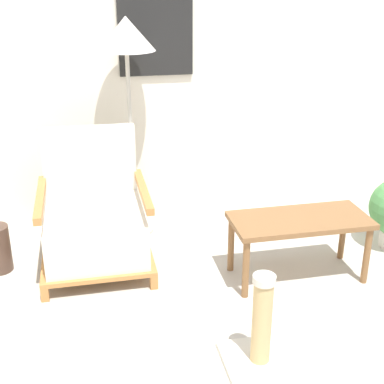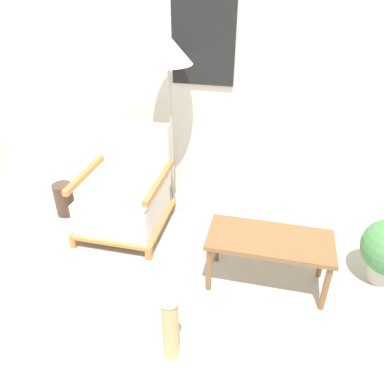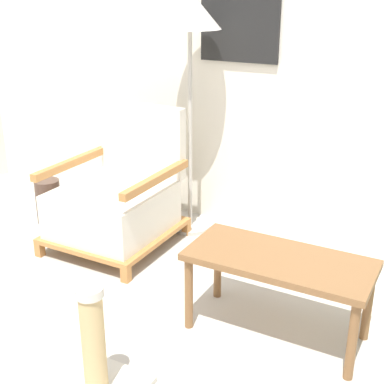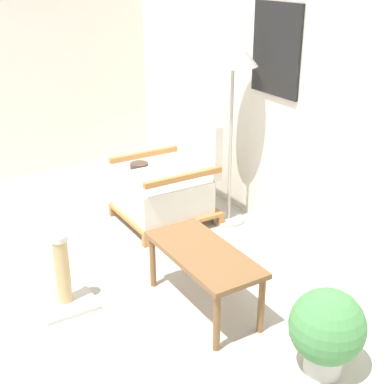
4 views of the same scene
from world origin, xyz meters
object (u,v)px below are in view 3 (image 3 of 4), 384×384
vase (48,201)px  scratching_post (95,363)px  floor_lamp (190,26)px  coffee_table (279,268)px  armchair (117,200)px

vase → scratching_post: bearing=-41.7°
floor_lamp → vase: size_ratio=4.98×
floor_lamp → vase: bearing=-157.6°
floor_lamp → scratching_post: floor_lamp is taller
floor_lamp → coffee_table: floor_lamp is taller
armchair → scratching_post: bearing=-57.9°
scratching_post → vase: bearing=138.3°
scratching_post → armchair: bearing=122.1°
floor_lamp → vase: 1.66m
armchair → floor_lamp: 1.24m
armchair → vase: bearing=176.2°
armchair → floor_lamp: floor_lamp is taller
floor_lamp → scratching_post: 2.18m
coffee_table → scratching_post: 0.98m
floor_lamp → coffee_table: 1.71m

